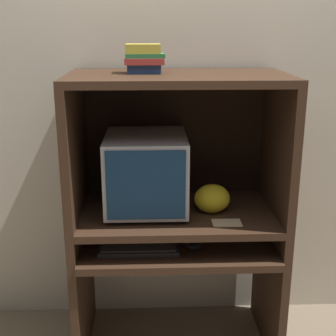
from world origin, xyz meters
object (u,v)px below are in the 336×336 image
Objects in this scene: crt_monitor at (146,172)px; keyboard at (139,248)px; mouse at (194,246)px; book_stack at (144,58)px; snack_bag at (212,199)px.

crt_monitor reaches higher than keyboard.
mouse is 0.92m from book_stack.
mouse is at bearing -36.73° from book_stack.
keyboard is at bearing -179.31° from mouse.
book_stack is (-0.33, 0.06, 0.67)m from snack_bag.
crt_monitor is 2.39× the size of book_stack.
crt_monitor is 0.37m from keyboard.
book_stack is at bearing 77.89° from keyboard.
snack_bag is (0.36, 0.11, 0.21)m from keyboard.
snack_bag is 0.75m from book_stack.
keyboard is (-0.04, -0.17, -0.33)m from crt_monitor.
mouse is (0.23, -0.16, -0.33)m from crt_monitor.
book_stack is (-0.00, 0.01, 0.55)m from crt_monitor.
crt_monitor is at bearing 144.20° from mouse.
book_stack is (-0.23, 0.17, 0.88)m from mouse.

